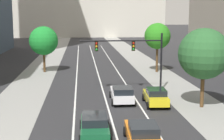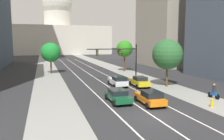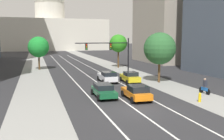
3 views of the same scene
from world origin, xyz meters
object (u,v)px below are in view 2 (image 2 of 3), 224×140
at_px(car_yellow, 139,81).
at_px(street_tree_far_right, 125,49).
at_px(capitol_building, 58,34).
at_px(traffic_signal_mast, 120,56).
at_px(street_tree_mid_right, 167,55).
at_px(car_white, 118,81).
at_px(street_tree_near_left, 51,52).
at_px(car_orange, 150,97).
at_px(fire_hydrant, 212,103).
at_px(cyclist, 214,91).
at_px(car_green, 118,95).

height_order(car_yellow, street_tree_far_right, street_tree_far_right).
bearing_deg(street_tree_far_right, capitol_building, 95.55).
xyz_separation_m(traffic_signal_mast, street_tree_mid_right, (4.87, -6.31, 0.41)).
xyz_separation_m(car_white, street_tree_near_left, (-8.75, 16.98, 3.56)).
bearing_deg(car_orange, street_tree_far_right, -12.59).
bearing_deg(traffic_signal_mast, car_white, -113.99).
bearing_deg(car_white, street_tree_near_left, 28.78).
distance_m(car_white, street_tree_near_left, 19.43).
xyz_separation_m(car_yellow, street_tree_far_right, (3.97, 16.86, 4.17)).
relative_size(fire_hydrant, street_tree_far_right, 0.13).
distance_m(car_orange, street_tree_far_right, 27.06).
relative_size(traffic_signal_mast, cyclist, 4.91).
distance_m(car_yellow, car_orange, 9.42).
bearing_deg(street_tree_near_left, fire_hydrant, -64.69).
xyz_separation_m(capitol_building, street_tree_near_left, (-7.33, -83.30, -6.82)).
height_order(car_white, cyclist, cyclist).
relative_size(car_green, fire_hydrant, 4.78).
distance_m(capitol_building, car_white, 100.83).
bearing_deg(street_tree_far_right, traffic_signal_mast, -113.45).
xyz_separation_m(car_green, cyclist, (10.89, -1.83, 0.11)).
relative_size(car_white, traffic_signal_mast, 0.54).
distance_m(car_white, street_tree_mid_right, 8.03).
bearing_deg(traffic_signal_mast, car_green, -110.57).
relative_size(traffic_signal_mast, street_tree_near_left, 1.33).
bearing_deg(cyclist, capitol_building, 0.63).
xyz_separation_m(car_yellow, car_orange, (-2.85, -8.98, -0.03)).
height_order(capitol_building, traffic_signal_mast, capitol_building).
distance_m(capitol_building, cyclist, 111.30).
xyz_separation_m(car_green, street_tree_mid_right, (9.51, 6.03, 3.90)).
bearing_deg(street_tree_far_right, car_orange, -104.77).
xyz_separation_m(traffic_signal_mast, street_tree_far_right, (5.02, 11.57, 0.73)).
xyz_separation_m(car_orange, car_white, (-0.00, 10.24, 0.03)).
xyz_separation_m(car_white, traffic_signal_mast, (1.80, 4.04, 3.44)).
xyz_separation_m(car_white, fire_hydrant, (5.38, -12.90, -0.32)).
xyz_separation_m(capitol_building, street_tree_mid_right, (8.09, -102.56, -6.53)).
height_order(car_white, street_tree_far_right, street_tree_far_right).
relative_size(car_yellow, car_white, 0.91).
bearing_deg(street_tree_near_left, street_tree_mid_right, -51.32).
bearing_deg(car_green, cyclist, -98.44).
xyz_separation_m(car_orange, traffic_signal_mast, (1.80, 14.27, 3.47)).
bearing_deg(car_yellow, street_tree_near_left, 35.03).
relative_size(capitol_building, car_orange, 12.42).
distance_m(traffic_signal_mast, cyclist, 15.86).
distance_m(car_orange, car_white, 10.24).
relative_size(car_orange, car_white, 0.97).
bearing_deg(car_green, street_tree_far_right, -20.90).
bearing_deg(street_tree_mid_right, car_yellow, 165.00).
height_order(fire_hydrant, street_tree_near_left, street_tree_near_left).
bearing_deg(car_orange, capitol_building, 2.91).
bearing_deg(street_tree_near_left, cyclist, -58.22).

